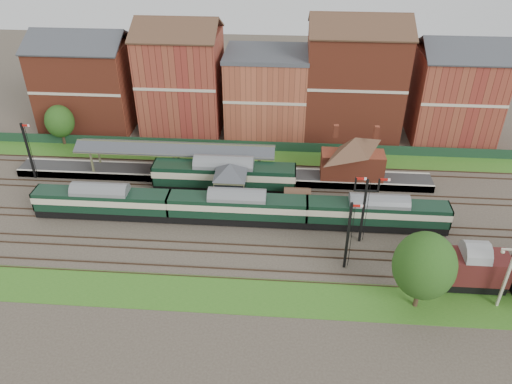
# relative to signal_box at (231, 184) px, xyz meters

# --- Properties ---
(ground) EXTENTS (160.00, 160.00, 0.00)m
(ground) POSITION_rel_signal_box_xyz_m (3.00, -3.25, -3.19)
(ground) COLOR #473D33
(ground) RESTS_ON ground
(grass_back) EXTENTS (90.00, 4.50, 0.06)m
(grass_back) POSITION_rel_signal_box_xyz_m (3.00, 12.75, -3.16)
(grass_back) COLOR #2D6619
(grass_back) RESTS_ON ground
(grass_front) EXTENTS (90.00, 5.00, 0.06)m
(grass_front) POSITION_rel_signal_box_xyz_m (3.00, -15.25, -3.16)
(grass_front) COLOR #2D6619
(grass_front) RESTS_ON ground
(fence) EXTENTS (90.00, 0.12, 1.50)m
(fence) POSITION_rel_signal_box_xyz_m (3.00, 14.75, -2.44)
(fence) COLOR #193823
(fence) RESTS_ON ground
(platform) EXTENTS (55.00, 3.40, 1.00)m
(platform) POSITION_rel_signal_box_xyz_m (-2.00, 6.50, -2.69)
(platform) COLOR #2D2D2D
(platform) RESTS_ON ground
(signal_box) EXTENTS (5.40, 5.40, 6.00)m
(signal_box) POSITION_rel_signal_box_xyz_m (0.00, 0.00, 0.00)
(signal_box) COLOR #5B7150
(signal_box) RESTS_ON ground
(brick_hut) EXTENTS (3.20, 2.64, 2.94)m
(brick_hut) POSITION_rel_signal_box_xyz_m (8.00, 0.00, -2.00)
(brick_hut) COLOR maroon
(brick_hut) RESTS_ON ground
(station_building) EXTENTS (8.10, 8.10, 5.90)m
(station_building) POSITION_rel_signal_box_xyz_m (15.00, 6.50, 0.76)
(station_building) COLOR brown
(station_building) RESTS_ON platform
(canopy) EXTENTS (26.00, 3.89, 4.08)m
(canopy) POSITION_rel_signal_box_xyz_m (-8.00, 6.50, 1.39)
(canopy) COLOR brown
(canopy) RESTS_ON platform
(semaphore_bracket) EXTENTS (3.60, 0.25, 8.18)m
(semaphore_bracket) POSITION_rel_signal_box_xyz_m (15.04, -5.75, 1.44)
(semaphore_bracket) COLOR black
(semaphore_bracket) RESTS_ON ground
(semaphore_platform_end) EXTENTS (1.23, 0.25, 8.00)m
(semaphore_platform_end) POSITION_rel_signal_box_xyz_m (-26.98, 4.75, 0.96)
(semaphore_platform_end) COLOR black
(semaphore_platform_end) RESTS_ON ground
(semaphore_siding) EXTENTS (1.23, 0.25, 8.00)m
(semaphore_siding) POSITION_rel_signal_box_xyz_m (13.02, -10.25, 0.96)
(semaphore_siding) COLOR black
(semaphore_siding) RESTS_ON ground
(yard_lamp) EXTENTS (2.60, 0.22, 7.00)m
(yard_lamp) POSITION_rel_signal_box_xyz_m (27.00, -14.75, 0.79)
(yard_lamp) COLOR beige
(yard_lamp) RESTS_ON ground
(town_backdrop) EXTENTS (69.00, 10.00, 16.00)m
(town_backdrop) POSITION_rel_signal_box_xyz_m (2.82, 21.75, 3.81)
(town_backdrop) COLOR brown
(town_backdrop) RESTS_ON ground
(dmu_train) EXTENTS (47.77, 2.52, 3.67)m
(dmu_train) POSITION_rel_signal_box_xyz_m (1.13, -3.25, -1.03)
(dmu_train) COLOR black
(dmu_train) RESTS_ON ground
(platform_railcar) EXTENTS (17.95, 2.83, 4.13)m
(platform_railcar) POSITION_rel_signal_box_xyz_m (-1.21, 3.25, -0.77)
(platform_railcar) COLOR black
(platform_railcar) RESTS_ON ground
(goods_van_a) EXTENTS (6.81, 2.95, 4.13)m
(goods_van_a) POSITION_rel_signal_box_xyz_m (24.82, -12.25, -0.86)
(goods_van_a) COLOR black
(goods_van_a) RESTS_ON ground
(tree_far) EXTENTS (5.64, 5.64, 8.23)m
(tree_far) POSITION_rel_signal_box_xyz_m (19.28, -15.34, 1.78)
(tree_far) COLOR #382619
(tree_far) RESTS_ON ground
(tree_back) EXTENTS (4.21, 4.21, 6.16)m
(tree_back) POSITION_rel_signal_box_xyz_m (-27.04, 14.64, 0.53)
(tree_back) COLOR #382619
(tree_back) RESTS_ON ground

